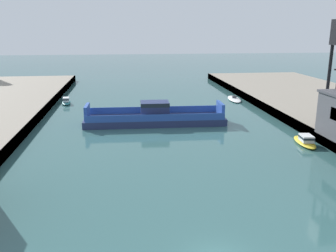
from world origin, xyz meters
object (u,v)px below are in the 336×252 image
at_px(moored_boat_near_left, 234,99).
at_px(moored_boat_near_right, 305,141).
at_px(moored_boat_mid_left, 66,101).
at_px(chain_ferry, 155,117).

xyz_separation_m(moored_boat_near_left, moored_boat_near_right, (0.21, -31.55, 0.29)).
distance_m(moored_boat_near_left, moored_boat_mid_left, 35.73).
bearing_deg(moored_boat_near_right, moored_boat_near_left, 90.38).
height_order(chain_ferry, moored_boat_mid_left, chain_ferry).
xyz_separation_m(chain_ferry, moored_boat_near_left, (18.92, 17.97, -0.87)).
distance_m(moored_boat_near_right, moored_boat_mid_left, 47.90).
height_order(chain_ferry, moored_boat_near_right, chain_ferry).
height_order(moored_boat_near_right, moored_boat_mid_left, moored_boat_mid_left).
bearing_deg(moored_boat_mid_left, moored_boat_near_left, -0.19).
height_order(moored_boat_near_left, moored_boat_mid_left, moored_boat_mid_left).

